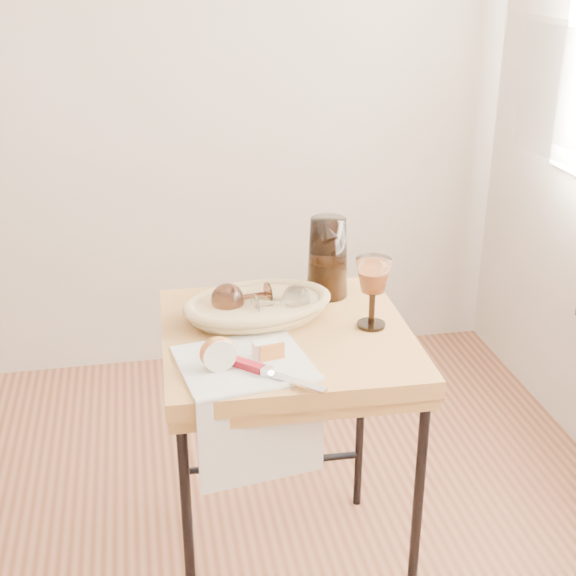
{
  "coord_description": "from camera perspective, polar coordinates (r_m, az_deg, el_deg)",
  "views": [
    {
      "loc": [
        0.37,
        -1.2,
        1.6
      ],
      "look_at": [
        0.69,
        0.46,
        0.87
      ],
      "focal_mm": 49.71,
      "sensor_mm": 36.0,
      "label": 1
    }
  ],
  "objects": [
    {
      "name": "apple_wedge",
      "position": [
        1.77,
        -1.62,
        -4.39
      ],
      "size": [
        0.06,
        0.04,
        0.04
      ],
      "primitive_type": "cube",
      "rotation": [
        0.0,
        0.0,
        0.15
      ],
      "color": "white",
      "rests_on": "tea_towel"
    },
    {
      "name": "bread_basket",
      "position": [
        1.96,
        -2.16,
        -1.48
      ],
      "size": [
        0.37,
        0.28,
        0.05
      ],
      "primitive_type": null,
      "rotation": [
        0.0,
        0.0,
        0.18
      ],
      "color": "#A27A5B",
      "rests_on": "side_table"
    },
    {
      "name": "goblet_lying_b",
      "position": [
        1.95,
        -0.66,
        -1.01
      ],
      "size": [
        0.13,
        0.09,
        0.07
      ],
      "primitive_type": null,
      "rotation": [
        0.0,
        0.0,
        0.18
      ],
      "color": "white",
      "rests_on": "bread_basket"
    },
    {
      "name": "table_knife",
      "position": [
        1.7,
        -1.25,
        -6.02
      ],
      "size": [
        0.19,
        0.18,
        0.02
      ],
      "primitive_type": null,
      "rotation": [
        0.0,
        0.0,
        -0.75
      ],
      "color": "silver",
      "rests_on": "tea_towel"
    },
    {
      "name": "wall_back",
      "position": [
        3.03,
        -18.77,
        17.48
      ],
      "size": [
        3.6,
        0.0,
        2.7
      ],
      "primitive_type": "cube",
      "color": "#BDAA92",
      "rests_on": "ground"
    },
    {
      "name": "wine_goblet",
      "position": [
        1.9,
        6.07,
        -0.35
      ],
      "size": [
        0.1,
        0.1,
        0.18
      ],
      "primitive_type": null,
      "rotation": [
        0.0,
        0.0,
        0.16
      ],
      "color": "white",
      "rests_on": "side_table"
    },
    {
      "name": "goblet_lying_a",
      "position": [
        1.96,
        -3.09,
        -0.63
      ],
      "size": [
        0.15,
        0.1,
        0.08
      ],
      "primitive_type": null,
      "rotation": [
        0.0,
        0.0,
        3.32
      ],
      "color": "brown",
      "rests_on": "bread_basket"
    },
    {
      "name": "tea_towel",
      "position": [
        1.77,
        -3.18,
        -5.36
      ],
      "size": [
        0.31,
        0.29,
        0.01
      ],
      "primitive_type": "cube",
      "rotation": [
        0.0,
        0.0,
        0.15
      ],
      "color": "white",
      "rests_on": "side_table"
    },
    {
      "name": "pitcher",
      "position": [
        2.07,
        2.85,
        2.22
      ],
      "size": [
        0.21,
        0.26,
        0.25
      ],
      "primitive_type": null,
      "rotation": [
        0.0,
        0.0,
        0.3
      ],
      "color": "black",
      "rests_on": "side_table"
    },
    {
      "name": "side_table",
      "position": [
        2.1,
        -0.11,
        -12.26
      ],
      "size": [
        0.61,
        0.61,
        0.75
      ],
      "primitive_type": null,
      "rotation": [
        0.0,
        0.0,
        -0.03
      ],
      "color": "brown",
      "rests_on": "floor"
    },
    {
      "name": "apple_half",
      "position": [
        1.73,
        -5.09,
        -4.6
      ],
      "size": [
        0.09,
        0.05,
        0.07
      ],
      "primitive_type": "ellipsoid",
      "rotation": [
        0.0,
        0.0,
        0.18
      ],
      "color": "red",
      "rests_on": "tea_towel"
    }
  ]
}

